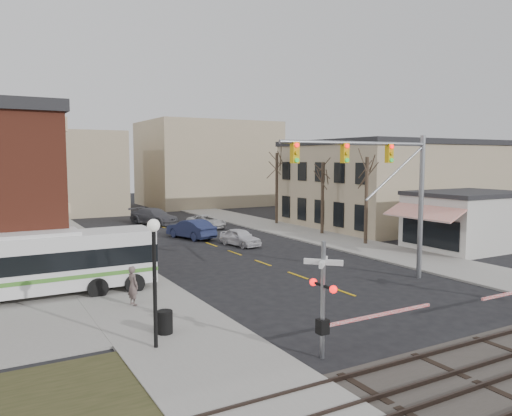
{
  "coord_description": "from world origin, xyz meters",
  "views": [
    {
      "loc": [
        -16.0,
        -17.38,
        6.7
      ],
      "look_at": [
        0.03,
        10.93,
        3.5
      ],
      "focal_mm": 35.0,
      "sensor_mm": 36.0,
      "label": 1
    }
  ],
  "objects_px": {
    "car_a": "(240,237)",
    "car_d": "(154,216)",
    "street_lamp": "(154,257)",
    "pedestrian_far": "(116,269)",
    "transit_bus": "(26,264)",
    "rr_crossing_west": "(333,299)",
    "trash_bin": "(165,322)",
    "traffic_signal_mast": "(387,178)",
    "pedestrian_near": "(133,286)",
    "car_b": "(191,229)",
    "car_c": "(206,222)"
  },
  "relations": [
    {
      "from": "street_lamp",
      "to": "car_a",
      "type": "height_order",
      "value": "street_lamp"
    },
    {
      "from": "rr_crossing_west",
      "to": "car_b",
      "type": "bearing_deg",
      "value": 78.27
    },
    {
      "from": "rr_crossing_west",
      "to": "car_d",
      "type": "height_order",
      "value": "rr_crossing_west"
    },
    {
      "from": "rr_crossing_west",
      "to": "car_c",
      "type": "relative_size",
      "value": 1.22
    },
    {
      "from": "car_c",
      "to": "pedestrian_near",
      "type": "bearing_deg",
      "value": -132.9
    },
    {
      "from": "car_b",
      "to": "trash_bin",
      "type": "bearing_deg",
      "value": 50.56
    },
    {
      "from": "car_d",
      "to": "pedestrian_near",
      "type": "xyz_separation_m",
      "value": [
        -9.94,
        -27.51,
        0.18
      ]
    },
    {
      "from": "trash_bin",
      "to": "pedestrian_near",
      "type": "bearing_deg",
      "value": 90.19
    },
    {
      "from": "traffic_signal_mast",
      "to": "car_b",
      "type": "xyz_separation_m",
      "value": [
        -3.25,
        19.47,
        -4.9
      ]
    },
    {
      "from": "transit_bus",
      "to": "car_a",
      "type": "distance_m",
      "value": 17.89
    },
    {
      "from": "transit_bus",
      "to": "street_lamp",
      "type": "bearing_deg",
      "value": -69.72
    },
    {
      "from": "rr_crossing_west",
      "to": "pedestrian_far",
      "type": "height_order",
      "value": "rr_crossing_west"
    },
    {
      "from": "rr_crossing_west",
      "to": "pedestrian_near",
      "type": "bearing_deg",
      "value": 116.19
    },
    {
      "from": "car_a",
      "to": "car_b",
      "type": "xyz_separation_m",
      "value": [
        -1.97,
        5.2,
        0.15
      ]
    },
    {
      "from": "rr_crossing_west",
      "to": "pedestrian_near",
      "type": "height_order",
      "value": "rr_crossing_west"
    },
    {
      "from": "traffic_signal_mast",
      "to": "street_lamp",
      "type": "bearing_deg",
      "value": -167.3
    },
    {
      "from": "rr_crossing_west",
      "to": "car_a",
      "type": "xyz_separation_m",
      "value": [
        7.36,
        20.78,
        -1.31
      ]
    },
    {
      "from": "car_a",
      "to": "car_d",
      "type": "xyz_separation_m",
      "value": [
        -1.79,
        15.6,
        0.17
      ]
    },
    {
      "from": "transit_bus",
      "to": "car_c",
      "type": "xyz_separation_m",
      "value": [
        17.56,
        18.72,
        -1.12
      ]
    },
    {
      "from": "street_lamp",
      "to": "car_d",
      "type": "bearing_deg",
      "value": 72.06
    },
    {
      "from": "traffic_signal_mast",
      "to": "car_c",
      "type": "xyz_separation_m",
      "value": [
        0.48,
        24.67,
        -5.08
      ]
    },
    {
      "from": "pedestrian_near",
      "to": "pedestrian_far",
      "type": "bearing_deg",
      "value": -16.91
    },
    {
      "from": "transit_bus",
      "to": "trash_bin",
      "type": "relative_size",
      "value": 13.87
    },
    {
      "from": "car_a",
      "to": "pedestrian_far",
      "type": "height_order",
      "value": "pedestrian_far"
    },
    {
      "from": "trash_bin",
      "to": "rr_crossing_west",
      "type": "bearing_deg",
      "value": -46.75
    },
    {
      "from": "car_a",
      "to": "car_c",
      "type": "bearing_deg",
      "value": 71.08
    },
    {
      "from": "transit_bus",
      "to": "rr_crossing_west",
      "type": "xyz_separation_m",
      "value": [
        8.44,
        -12.46,
        0.21
      ]
    },
    {
      "from": "car_d",
      "to": "pedestrian_near",
      "type": "bearing_deg",
      "value": -134.71
    },
    {
      "from": "transit_bus",
      "to": "car_d",
      "type": "height_order",
      "value": "transit_bus"
    },
    {
      "from": "transit_bus",
      "to": "pedestrian_near",
      "type": "height_order",
      "value": "transit_bus"
    },
    {
      "from": "traffic_signal_mast",
      "to": "trash_bin",
      "type": "bearing_deg",
      "value": -171.71
    },
    {
      "from": "car_c",
      "to": "pedestrian_far",
      "type": "xyz_separation_m",
      "value": [
        -13.33,
        -18.66,
        0.42
      ]
    },
    {
      "from": "transit_bus",
      "to": "rr_crossing_west",
      "type": "relative_size",
      "value": 2.15
    },
    {
      "from": "transit_bus",
      "to": "pedestrian_far",
      "type": "height_order",
      "value": "transit_bus"
    },
    {
      "from": "traffic_signal_mast",
      "to": "pedestrian_far",
      "type": "distance_m",
      "value": 14.93
    },
    {
      "from": "transit_bus",
      "to": "trash_bin",
      "type": "xyz_separation_m",
      "value": [
        4.09,
        -7.84,
        -1.2
      ]
    },
    {
      "from": "street_lamp",
      "to": "car_b",
      "type": "bearing_deg",
      "value": 65.06
    },
    {
      "from": "car_c",
      "to": "rr_crossing_west",
      "type": "bearing_deg",
      "value": -118.06
    },
    {
      "from": "traffic_signal_mast",
      "to": "trash_bin",
      "type": "distance_m",
      "value": 14.1
    },
    {
      "from": "trash_bin",
      "to": "pedestrian_far",
      "type": "height_order",
      "value": "pedestrian_far"
    },
    {
      "from": "car_c",
      "to": "pedestrian_far",
      "type": "relative_size",
      "value": 2.44
    },
    {
      "from": "trash_bin",
      "to": "pedestrian_near",
      "type": "distance_m",
      "value": 4.27
    },
    {
      "from": "street_lamp",
      "to": "pedestrian_near",
      "type": "relative_size",
      "value": 2.54
    },
    {
      "from": "pedestrian_near",
      "to": "pedestrian_far",
      "type": "relative_size",
      "value": 0.95
    },
    {
      "from": "street_lamp",
      "to": "pedestrian_far",
      "type": "bearing_deg",
      "value": 84.44
    },
    {
      "from": "car_d",
      "to": "traffic_signal_mast",
      "type": "bearing_deg",
      "value": -109.0
    },
    {
      "from": "rr_crossing_west",
      "to": "pedestrian_far",
      "type": "distance_m",
      "value": 13.24
    },
    {
      "from": "traffic_signal_mast",
      "to": "pedestrian_near",
      "type": "relative_size",
      "value": 5.32
    },
    {
      "from": "traffic_signal_mast",
      "to": "car_a",
      "type": "height_order",
      "value": "traffic_signal_mast"
    },
    {
      "from": "car_c",
      "to": "transit_bus",
      "type": "bearing_deg",
      "value": -144.92
    }
  ]
}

